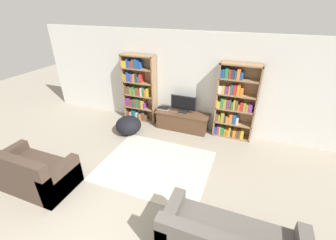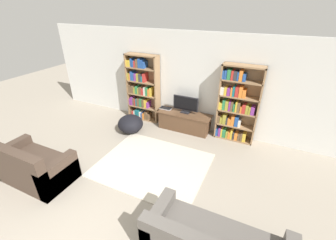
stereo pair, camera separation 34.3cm
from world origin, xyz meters
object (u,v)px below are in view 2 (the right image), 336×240
bookshelf_left (142,89)px  couch_left_sectional (33,167)px  tv_stand (184,121)px  television (186,104)px  bookshelf_right (236,106)px  laptop (166,108)px  beanbag_ottoman (130,124)px

bookshelf_left → couch_left_sectional: 3.39m
tv_stand → television: bearing=90.0°
bookshelf_right → laptop: (-1.90, -0.07, -0.42)m
bookshelf_right → bookshelf_left: bearing=-180.0°
bookshelf_left → television: bookshelf_left is taller
tv_stand → beanbag_ottoman: tv_stand is taller
television → couch_left_sectional: television is taller
bookshelf_left → beanbag_ottoman: (0.12, -0.87, -0.70)m
laptop → beanbag_ottoman: bearing=-130.8°
bookshelf_right → couch_left_sectional: size_ratio=1.29×
couch_left_sectional → beanbag_ottoman: size_ratio=2.21×
bookshelf_right → laptop: size_ratio=5.70×
tv_stand → couch_left_sectional: (-1.98, -3.16, 0.05)m
tv_stand → couch_left_sectional: 3.73m
bookshelf_left → television: 1.42m
television → beanbag_ottoman: bearing=-148.4°
tv_stand → beanbag_ottoman: 1.49m
tv_stand → laptop: laptop is taller
laptop → bookshelf_right: bearing=2.2°
bookshelf_right → beanbag_ottoman: (-2.59, -0.87, -0.69)m
bookshelf_left → bookshelf_right: same height
laptop → couch_left_sectional: size_ratio=0.23×
couch_left_sectional → bookshelf_right: bearing=45.0°
tv_stand → couch_left_sectional: couch_left_sectional is taller
bookshelf_left → television: bearing=-3.1°
television → bookshelf_right: bearing=3.4°
laptop → beanbag_ottoman: (-0.69, -0.80, -0.28)m
tv_stand → television: television is taller
tv_stand → television: (0.00, 0.05, 0.50)m
bookshelf_right → tv_stand: bearing=-174.6°
television → beanbag_ottoman: size_ratio=1.03×
bookshelf_right → television: bearing=-176.6°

